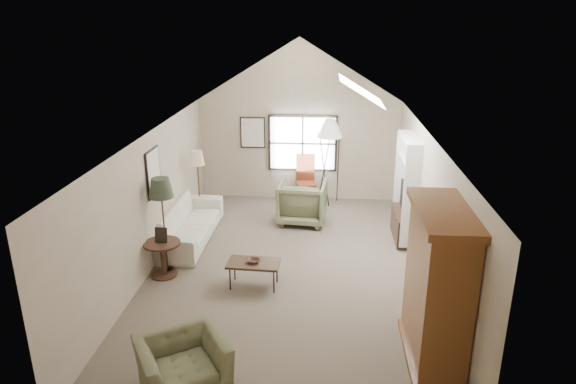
# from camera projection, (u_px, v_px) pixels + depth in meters

# --- Properties ---
(room_shell) EXTENTS (5.01, 8.01, 4.00)m
(room_shell) POSITION_uv_depth(u_px,v_px,m) (286.00, 97.00, 8.47)
(room_shell) COLOR brown
(room_shell) RESTS_ON ground
(window) EXTENTS (1.72, 0.08, 1.42)m
(window) POSITION_uv_depth(u_px,v_px,m) (303.00, 143.00, 12.77)
(window) COLOR black
(window) RESTS_ON room_shell
(skylight) EXTENTS (0.80, 1.20, 0.52)m
(skylight) POSITION_uv_depth(u_px,v_px,m) (362.00, 89.00, 9.22)
(skylight) COLOR white
(skylight) RESTS_ON room_shell
(wall_art) EXTENTS (1.97, 3.71, 0.88)m
(wall_art) POSITION_uv_depth(u_px,v_px,m) (205.00, 152.00, 10.91)
(wall_art) COLOR black
(wall_art) RESTS_ON room_shell
(armoire) EXTENTS (0.60, 1.50, 2.20)m
(armoire) POSITION_uv_depth(u_px,v_px,m) (437.00, 287.00, 6.75)
(armoire) COLOR brown
(armoire) RESTS_ON ground
(tv_alcove) EXTENTS (0.32, 1.30, 2.10)m
(tv_alcove) POSITION_uv_depth(u_px,v_px,m) (406.00, 187.00, 10.48)
(tv_alcove) COLOR white
(tv_alcove) RESTS_ON ground
(media_console) EXTENTS (0.34, 1.18, 0.60)m
(media_console) POSITION_uv_depth(u_px,v_px,m) (402.00, 225.00, 10.77)
(media_console) COLOR #382316
(media_console) RESTS_ON ground
(tv_panel) EXTENTS (0.05, 0.90, 0.55)m
(tv_panel) POSITION_uv_depth(u_px,v_px,m) (404.00, 198.00, 10.56)
(tv_panel) COLOR black
(tv_panel) RESTS_ON media_console
(sofa) EXTENTS (1.06, 2.63, 0.76)m
(sofa) POSITION_uv_depth(u_px,v_px,m) (186.00, 222.00, 10.72)
(sofa) COLOR beige
(sofa) RESTS_ON ground
(armchair_near) EXTENTS (1.39, 1.35, 0.69)m
(armchair_near) POSITION_uv_depth(u_px,v_px,m) (183.00, 365.00, 6.42)
(armchair_near) COLOR #595A3F
(armchair_near) RESTS_ON ground
(armchair_far) EXTENTS (1.13, 1.16, 0.97)m
(armchair_far) POSITION_uv_depth(u_px,v_px,m) (302.00, 202.00, 11.58)
(armchair_far) COLOR #5D6043
(armchair_far) RESTS_ON ground
(coffee_table) EXTENTS (0.92, 0.55, 0.46)m
(coffee_table) POSITION_uv_depth(u_px,v_px,m) (254.00, 274.00, 8.90)
(coffee_table) COLOR #3B2818
(coffee_table) RESTS_ON ground
(bowl) EXTENTS (0.23, 0.23, 0.05)m
(bowl) POSITION_uv_depth(u_px,v_px,m) (253.00, 261.00, 8.81)
(bowl) COLOR #371D16
(bowl) RESTS_ON coffee_table
(side_table) EXTENTS (0.67, 0.67, 0.66)m
(side_table) POSITION_uv_depth(u_px,v_px,m) (163.00, 259.00, 9.23)
(side_table) COLOR #3D2118
(side_table) RESTS_ON ground
(side_chair) EXTENTS (0.54, 0.54, 1.19)m
(side_chair) POSITION_uv_depth(u_px,v_px,m) (306.00, 179.00, 12.79)
(side_chair) COLOR maroon
(side_chair) RESTS_ON ground
(tripod_lamp) EXTENTS (0.74, 0.74, 2.17)m
(tripod_lamp) POSITION_uv_depth(u_px,v_px,m) (329.00, 161.00, 12.55)
(tripod_lamp) COLOR silver
(tripod_lamp) RESTS_ON ground
(dark_lamp) EXTENTS (0.44, 0.44, 1.83)m
(dark_lamp) POSITION_uv_depth(u_px,v_px,m) (164.00, 225.00, 9.23)
(dark_lamp) COLOR black
(dark_lamp) RESTS_ON ground
(tan_lamp) EXTENTS (0.33, 0.33, 1.64)m
(tan_lamp) POSITION_uv_depth(u_px,v_px,m) (199.00, 184.00, 11.71)
(tan_lamp) COLOR tan
(tan_lamp) RESTS_ON ground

